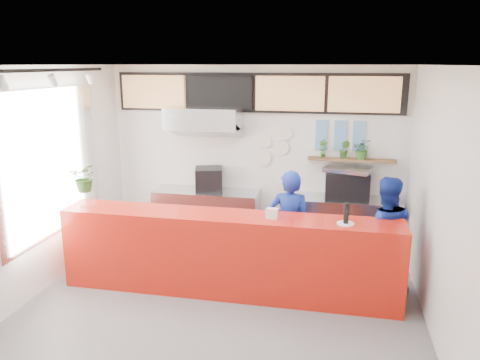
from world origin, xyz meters
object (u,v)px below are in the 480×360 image
Objects in this scene: panini_oven at (209,179)px; pepper_mill at (346,213)px; espresso_machine at (347,185)px; staff_right at (384,235)px; service_counter at (228,254)px; staff_center at (289,226)px.

pepper_mill reaches higher than panini_oven.
staff_right is (0.48, -1.33, -0.32)m from espresso_machine.
pepper_mill reaches higher than service_counter.
service_counter is at bearing 39.20° from staff_center.
espresso_machine is at bearing -117.87° from staff_center.
service_counter is at bearing 177.38° from pepper_mill.
service_counter is 2.81× the size of staff_right.
pepper_mill is at bearing -2.62° from service_counter.
staff_center is 1.27m from staff_right.
staff_center is at bearing -7.42° from staff_right.
panini_oven is 2.93m from pepper_mill.
staff_center is 1.01× the size of staff_right.
panini_oven is at bearing 112.78° from service_counter.
service_counter is 1.66m from pepper_mill.
pepper_mill is at bearing -93.39° from espresso_machine.
staff_right reaches higher than service_counter.
espresso_machine reaches higher than panini_oven.
service_counter is 2.09m from staff_right.
service_counter is 10.11× the size of panini_oven.
staff_right is (2.02, 0.47, 0.25)m from service_counter.
panini_oven reaches higher than service_counter.
espresso_machine is 2.65× the size of pepper_mill.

